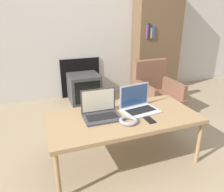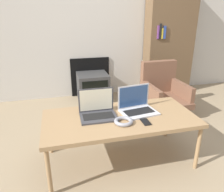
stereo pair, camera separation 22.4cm
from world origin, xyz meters
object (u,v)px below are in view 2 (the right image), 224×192
tv (93,87)px  armchair (163,89)px  laptop_left (98,110)px  laptop_right (137,106)px  headphones (124,121)px  phone (146,122)px

tv → armchair: 1.14m
laptop_left → tv: laptop_left is taller
laptop_right → armchair: 1.13m
laptop_left → headphones: (0.19, -0.20, -0.04)m
laptop_left → tv: size_ratio=0.69×
headphones → tv: headphones is taller
laptop_right → tv: size_ratio=0.75×
laptop_right → armchair: (0.72, 0.86, -0.19)m
laptop_right → headphones: bearing=-142.9°
tv → headphones: bearing=-90.7°
laptop_left → armchair: (1.10, 0.85, -0.19)m
laptop_left → headphones: size_ratio=2.03×
laptop_right → headphones: size_ratio=2.19×
laptop_left → phone: bearing=-30.5°
phone → armchair: armchair is taller
laptop_right → laptop_left: bearing=171.6°
phone → armchair: size_ratio=0.17×
laptop_left → laptop_right: same height
laptop_right → phone: (-0.00, -0.23, -0.05)m
armchair → tv: bearing=140.1°
phone → tv: bearing=95.4°
tv → laptop_right: bearing=-83.7°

